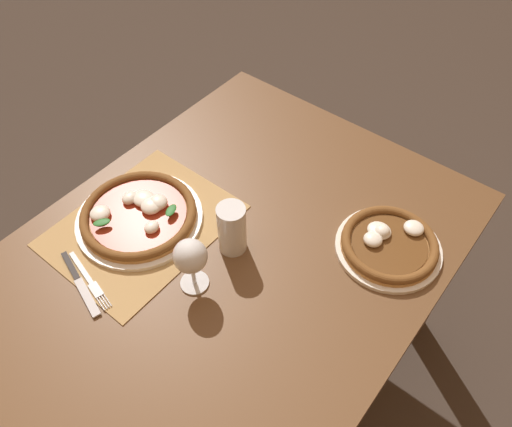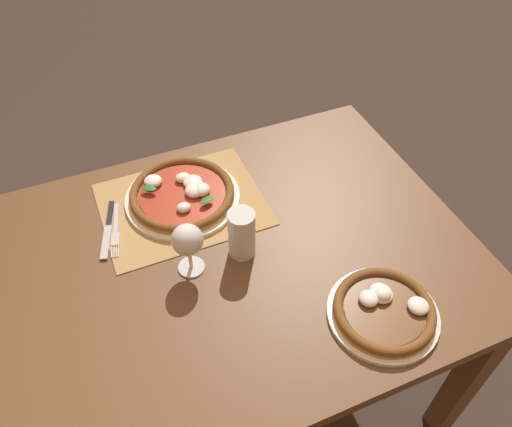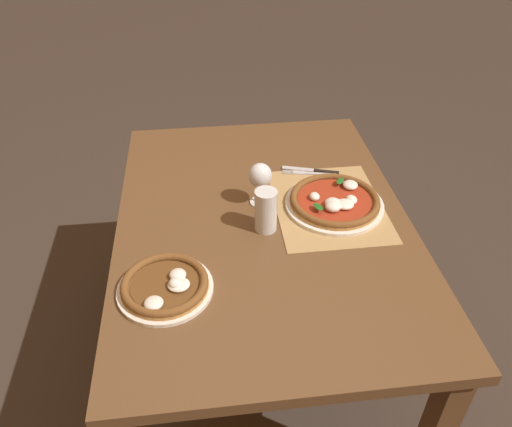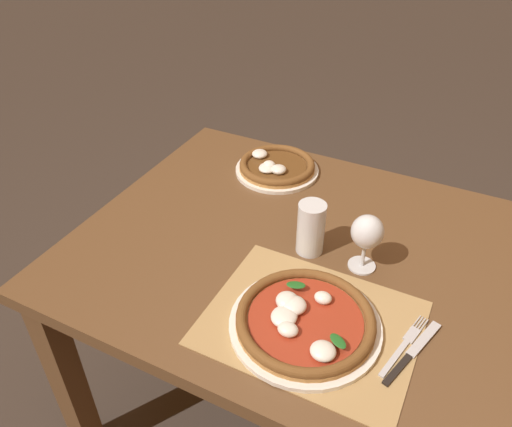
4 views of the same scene
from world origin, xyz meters
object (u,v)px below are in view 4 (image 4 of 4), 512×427
object	(u,v)px
knife	(413,352)
pizza_near	(305,320)
fork	(404,345)
wine_glass	(367,234)
pizza_far	(276,167)
pint_glass	(311,229)

from	to	relation	value
knife	pizza_near	bearing A→B (deg)	-171.03
fork	knife	world-z (taller)	knife
wine_glass	pizza_far	bearing A→B (deg)	140.72
pizza_near	knife	distance (m)	0.23
pizza_near	pizza_far	world-z (taller)	pizza_near
pint_glass	knife	distance (m)	0.39
wine_glass	pint_glass	size ratio (longest dim) A/B	1.07
pizza_near	fork	distance (m)	0.22
pizza_far	wine_glass	distance (m)	0.50
wine_glass	knife	xyz separation A→B (m)	(0.18, -0.21, -0.10)
pizza_far	knife	distance (m)	0.77
pizza_near	pint_glass	xyz separation A→B (m)	(-0.09, 0.25, 0.05)
wine_glass	fork	distance (m)	0.28
wine_glass	fork	bearing A→B (deg)	-52.73
pizza_near	knife	xyz separation A→B (m)	(0.23, 0.04, -0.02)
pint_glass	fork	world-z (taller)	pint_glass
pizza_near	wine_glass	distance (m)	0.27
pizza_near	wine_glass	xyz separation A→B (m)	(0.05, 0.25, 0.08)
pizza_far	fork	distance (m)	0.75
pint_glass	fork	bearing A→B (deg)	-34.33
knife	pint_glass	bearing A→B (deg)	146.06
pint_glass	fork	distance (m)	0.37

